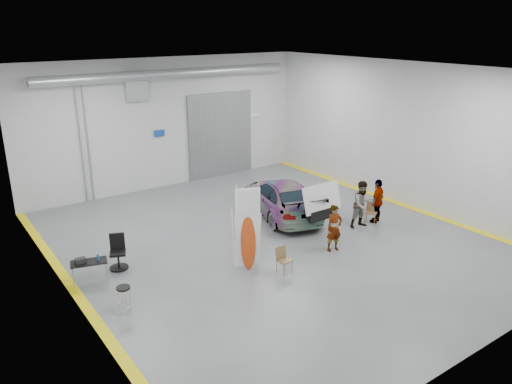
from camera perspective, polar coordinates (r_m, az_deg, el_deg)
ground at (r=18.10m, az=1.66°, el=-5.52°), size 16.00×16.00×0.00m
room_shell at (r=18.74m, az=-1.75°, el=8.43°), size 14.02×16.18×6.01m
sedan_car at (r=20.23m, az=2.91°, el=-0.63°), size 3.38×5.39×1.45m
person_a at (r=17.21m, az=8.93°, el=-4.10°), size 0.65×0.48×1.64m
person_b at (r=19.33m, az=12.06°, el=-1.38°), size 1.00×0.82×1.83m
person_c at (r=19.94m, az=13.72°, el=-0.99°), size 1.10×0.76×1.76m
surfboard_display at (r=15.67m, az=-0.64°, el=-4.87°), size 0.77×0.42×2.87m
folding_chair_near at (r=15.77m, az=3.23°, el=-8.35°), size 0.41×0.43×0.84m
folding_chair_far at (r=19.91m, az=12.94°, el=-2.79°), size 0.59×0.71×0.92m
shop_stool at (r=14.17m, az=-14.81°, el=-11.82°), size 0.40×0.40×0.78m
work_table at (r=15.88m, az=-18.79°, el=-7.59°), size 1.16×0.79×0.86m
office_chair at (r=16.55m, az=-15.59°, el=-6.83°), size 0.64×0.67×1.12m
trunk_lid at (r=18.36m, az=7.30°, el=-0.35°), size 1.70×1.03×0.04m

